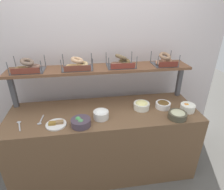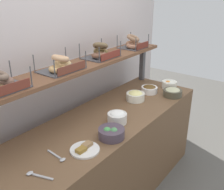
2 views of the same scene
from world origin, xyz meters
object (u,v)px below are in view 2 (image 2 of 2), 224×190
at_px(bowl_cream_cheese, 117,117).
at_px(serving_plate_white, 85,149).
at_px(bagel_basket_everything, 133,43).
at_px(bagel_basket_plain, 61,65).
at_px(serving_spoon_by_edge, 35,175).
at_px(bowl_fruit_salad, 169,85).
at_px(bowl_chocolate_spread, 149,89).
at_px(bowl_tuna_salad, 173,92).
at_px(bagel_basket_cinnamon_raisin, 101,52).
at_px(bowl_veggie_mix, 111,133).
at_px(serving_spoon_near_plate, 59,157).
at_px(bowl_egg_salad, 136,96).

height_order(bowl_cream_cheese, serving_plate_white, bowl_cream_cheese).
bearing_deg(bagel_basket_everything, bagel_basket_plain, 179.32).
relative_size(serving_spoon_by_edge, bagel_basket_everything, 0.61).
relative_size(bowl_fruit_salad, bowl_chocolate_spread, 0.94).
xyz_separation_m(bowl_tuna_salad, bagel_basket_cinnamon_raisin, (-0.52, 0.52, 0.44)).
distance_m(bowl_cream_cheese, serving_plate_white, 0.46).
relative_size(bowl_veggie_mix, bagel_basket_cinnamon_raisin, 0.61).
xyz_separation_m(bowl_cream_cheese, bowl_veggie_mix, (-0.21, -0.10, -0.01)).
bearing_deg(bowl_chocolate_spread, serving_spoon_by_edge, -175.92).
bearing_deg(bowl_cream_cheese, bowl_fruit_salad, 0.14).
bearing_deg(bowl_veggie_mix, bowl_cream_cheese, 25.45).
bearing_deg(serving_plate_white, bagel_basket_plain, 61.66).
bearing_deg(bagel_basket_everything, serving_spoon_near_plate, -165.90).
bearing_deg(serving_spoon_near_plate, serving_spoon_by_edge, -174.82).
bearing_deg(bowl_tuna_salad, bowl_egg_salad, 142.69).
height_order(bowl_fruit_salad, bagel_basket_cinnamon_raisin, bagel_basket_cinnamon_raisin).
height_order(bowl_chocolate_spread, serving_spoon_by_edge, bowl_chocolate_spread).
height_order(serving_plate_white, bagel_basket_everything, bagel_basket_everything).
height_order(bowl_tuna_salad, bagel_basket_everything, bagel_basket_everything).
bearing_deg(serving_spoon_near_plate, bowl_veggie_mix, -16.46).
relative_size(serving_plate_white, serving_spoon_near_plate, 1.16).
xyz_separation_m(bowl_chocolate_spread, bowl_tuna_salad, (0.06, -0.23, 0.00)).
bearing_deg(bowl_fruit_salad, serving_plate_white, -177.59).
xyz_separation_m(bowl_chocolate_spread, bagel_basket_everything, (0.07, 0.26, 0.44)).
distance_m(bowl_tuna_salad, serving_spoon_near_plate, 1.42).
relative_size(bowl_chocolate_spread, serving_spoon_near_plate, 0.96).
height_order(bowl_tuna_salad, serving_spoon_by_edge, bowl_tuna_salad).
bearing_deg(bagel_basket_plain, bowl_egg_salad, -21.15).
bearing_deg(serving_spoon_by_edge, bowl_veggie_mix, -9.55).
xyz_separation_m(bowl_egg_salad, serving_spoon_by_edge, (-1.30, -0.12, -0.04)).
height_order(bowl_fruit_salad, serving_plate_white, bowl_fruit_salad).
relative_size(serving_spoon_near_plate, bagel_basket_plain, 0.52).
bearing_deg(bagel_basket_everything, bowl_veggie_mix, -154.68).
height_order(serving_spoon_near_plate, bagel_basket_everything, bagel_basket_everything).
height_order(bowl_egg_salad, serving_spoon_by_edge, bowl_egg_salad).
xyz_separation_m(bowl_fruit_salad, bagel_basket_plain, (-1.19, 0.39, 0.43)).
bearing_deg(bowl_egg_salad, bowl_chocolate_spread, -1.87).
xyz_separation_m(bowl_veggie_mix, bowl_tuna_salad, (1.01, -0.02, 0.00)).
relative_size(bowl_egg_salad, bagel_basket_cinnamon_raisin, 0.56).
xyz_separation_m(bowl_egg_salad, serving_spoon_near_plate, (-1.10, -0.10, -0.04)).
height_order(bowl_fruit_salad, bowl_tuna_salad, bowl_fruit_salad).
bearing_deg(bowl_chocolate_spread, bowl_egg_salad, 178.13).
relative_size(bowl_chocolate_spread, bowl_tuna_salad, 0.88).
relative_size(bowl_cream_cheese, serving_spoon_near_plate, 0.91).
distance_m(bagel_basket_plain, bagel_basket_everything, 1.01).
height_order(serving_spoon_near_plate, serving_spoon_by_edge, same).
height_order(bowl_cream_cheese, bowl_chocolate_spread, bowl_cream_cheese).
height_order(bowl_chocolate_spread, bowl_tuna_salad, bowl_tuna_salad).
bearing_deg(serving_plate_white, bowl_tuna_salad, -2.90).
relative_size(serving_spoon_near_plate, bagel_basket_everything, 0.63).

